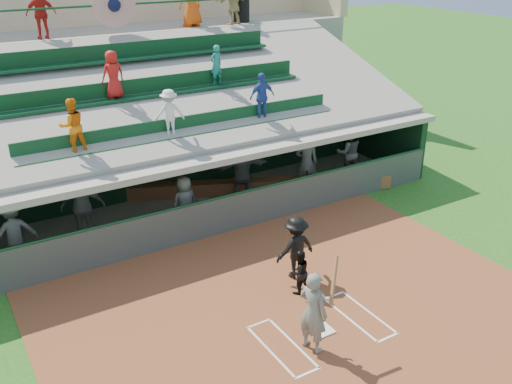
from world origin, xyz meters
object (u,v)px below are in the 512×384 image
catcher (299,272)px  trash_bin (241,9)px  batter_at_plate (313,311)px  home_plate (322,330)px

catcher → trash_bin: trash_bin is taller
catcher → trash_bin: 13.27m
batter_at_plate → home_plate: bearing=33.1°
batter_at_plate → trash_bin: size_ratio=2.02×
home_plate → trash_bin: bearing=67.0°
batter_at_plate → trash_bin: 15.07m
catcher → trash_bin: size_ratio=1.14×
home_plate → batter_at_plate: (-0.52, -0.34, 0.88)m
trash_bin → batter_at_plate: bearing=-114.3°
home_plate → batter_at_plate: bearing=-146.9°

